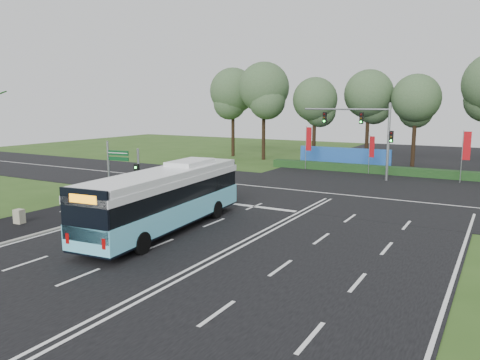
% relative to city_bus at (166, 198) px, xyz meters
% --- Properties ---
extents(ground, '(120.00, 120.00, 0.00)m').
position_rel_city_bus_xyz_m(ground, '(4.70, 2.61, -1.83)').
color(ground, '#2E4E1A').
rests_on(ground, ground).
extents(road_main, '(20.00, 120.00, 0.04)m').
position_rel_city_bus_xyz_m(road_main, '(4.70, 2.61, -1.81)').
color(road_main, black).
rests_on(road_main, ground).
extents(road_cross, '(120.00, 14.00, 0.05)m').
position_rel_city_bus_xyz_m(road_cross, '(4.70, 14.61, -1.80)').
color(road_cross, black).
rests_on(road_cross, ground).
extents(bike_path, '(5.00, 18.00, 0.06)m').
position_rel_city_bus_xyz_m(bike_path, '(-7.80, -0.39, -1.80)').
color(bike_path, black).
rests_on(bike_path, ground).
extents(kerb_strip, '(0.25, 18.00, 0.12)m').
position_rel_city_bus_xyz_m(kerb_strip, '(-5.40, -0.39, -1.77)').
color(kerb_strip, gray).
rests_on(kerb_strip, ground).
extents(city_bus, '(3.83, 12.82, 3.63)m').
position_rel_city_bus_xyz_m(city_bus, '(0.00, 0.00, 0.00)').
color(city_bus, '#6EDFFF').
rests_on(city_bus, ground).
extents(pedestrian_signal, '(0.35, 0.44, 3.95)m').
position_rel_city_bus_xyz_m(pedestrian_signal, '(-5.50, 3.91, 0.33)').
color(pedestrian_signal, gray).
rests_on(pedestrian_signal, ground).
extents(street_sign, '(1.73, 0.29, 4.45)m').
position_rel_city_bus_xyz_m(street_sign, '(-7.01, 3.11, 0.95)').
color(street_sign, gray).
rests_on(street_sign, ground).
extents(utility_cabinet, '(0.57, 0.49, 0.89)m').
position_rel_city_bus_xyz_m(utility_cabinet, '(-8.29, -3.18, -1.38)').
color(utility_cabinet, '#AFA98D').
rests_on(utility_cabinet, ground).
extents(banner_flag_left, '(0.67, 0.18, 4.58)m').
position_rel_city_bus_xyz_m(banner_flag_left, '(-2.21, 26.33, 1.16)').
color(banner_flag_left, gray).
rests_on(banner_flag_left, ground).
extents(banner_flag_mid, '(0.55, 0.21, 3.84)m').
position_rel_city_bus_xyz_m(banner_flag_mid, '(4.42, 26.32, 0.71)').
color(banner_flag_mid, gray).
rests_on(banner_flag_mid, ground).
extents(banner_flag_right, '(0.67, 0.20, 4.64)m').
position_rel_city_bus_xyz_m(banner_flag_right, '(12.83, 25.18, 1.20)').
color(banner_flag_right, gray).
rests_on(banner_flag_right, ground).
extents(traffic_light_gantry, '(8.41, 0.28, 7.00)m').
position_rel_city_bus_xyz_m(traffic_light_gantry, '(4.90, 23.11, 2.84)').
color(traffic_light_gantry, gray).
rests_on(traffic_light_gantry, ground).
extents(hedge, '(22.00, 1.20, 0.80)m').
position_rel_city_bus_xyz_m(hedge, '(4.70, 27.11, -1.43)').
color(hedge, '#133516').
rests_on(hedge, ground).
extents(blue_hoarding, '(10.00, 0.30, 2.20)m').
position_rel_city_bus_xyz_m(blue_hoarding, '(0.70, 29.61, -0.73)').
color(blue_hoarding, '#2055AF').
rests_on(blue_hoarding, ground).
extents(eucalyptus_row, '(47.00, 9.10, 12.02)m').
position_rel_city_bus_xyz_m(eucalyptus_row, '(4.20, 33.57, 6.36)').
color(eucalyptus_row, black).
rests_on(eucalyptus_row, ground).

